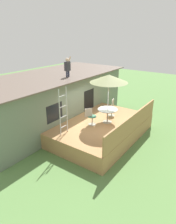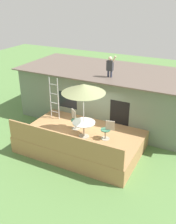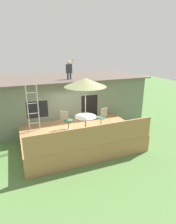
{
  "view_description": "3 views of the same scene",
  "coord_description": "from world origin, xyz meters",
  "px_view_note": "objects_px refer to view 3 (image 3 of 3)",
  "views": [
    {
      "loc": [
        -8.34,
        -5.15,
        5.29
      ],
      "look_at": [
        -0.23,
        0.64,
        1.31
      ],
      "focal_mm": 32.4,
      "sensor_mm": 36.0,
      "label": 1
    },
    {
      "loc": [
        5.1,
        -9.45,
        6.9
      ],
      "look_at": [
        -0.13,
        0.83,
        1.5
      ],
      "focal_mm": 41.8,
      "sensor_mm": 36.0,
      "label": 2
    },
    {
      "loc": [
        -2.78,
        -8.02,
        4.56
      ],
      "look_at": [
        0.65,
        0.44,
        1.48
      ],
      "focal_mm": 30.07,
      "sensor_mm": 36.0,
      "label": 3
    }
  ],
  "objects_px": {
    "patio_table": "(86,119)",
    "patio_umbrella": "(85,82)",
    "step_ladder": "(33,108)",
    "patio_chair_right": "(102,117)",
    "person_figure": "(69,68)",
    "patio_chair_left": "(67,120)"
  },
  "relations": [
    {
      "from": "patio_umbrella",
      "to": "person_figure",
      "type": "distance_m",
      "value": 2.74
    },
    {
      "from": "step_ladder",
      "to": "patio_table",
      "type": "bearing_deg",
      "value": -24.72
    },
    {
      "from": "patio_chair_right",
      "to": "step_ladder",
      "type": "bearing_deg",
      "value": -28.74
    },
    {
      "from": "patio_table",
      "to": "person_figure",
      "type": "xyz_separation_m",
      "value": [
        0.07,
        2.72,
        2.12
      ]
    },
    {
      "from": "person_figure",
      "to": "patio_umbrella",
      "type": "bearing_deg",
      "value": -91.52
    },
    {
      "from": "person_figure",
      "to": "patio_chair_left",
      "type": "xyz_separation_m",
      "value": [
        -0.84,
        -2.18,
        -2.25
      ]
    },
    {
      "from": "step_ladder",
      "to": "person_figure",
      "type": "relative_size",
      "value": 1.98
    },
    {
      "from": "patio_table",
      "to": "person_figure",
      "type": "relative_size",
      "value": 0.94
    },
    {
      "from": "step_ladder",
      "to": "patio_chair_left",
      "type": "xyz_separation_m",
      "value": [
        1.48,
        -0.5,
        -0.64
      ]
    },
    {
      "from": "patio_chair_right",
      "to": "patio_table",
      "type": "bearing_deg",
      "value": -0.0
    },
    {
      "from": "patio_umbrella",
      "to": "patio_chair_left",
      "type": "distance_m",
      "value": 2.11
    },
    {
      "from": "person_figure",
      "to": "patio_chair_left",
      "type": "distance_m",
      "value": 3.25
    },
    {
      "from": "patio_umbrella",
      "to": "patio_table",
      "type": "bearing_deg",
      "value": 116.57
    },
    {
      "from": "patio_table",
      "to": "patio_umbrella",
      "type": "bearing_deg",
      "value": -63.43
    },
    {
      "from": "patio_table",
      "to": "patio_chair_right",
      "type": "distance_m",
      "value": 1.07
    },
    {
      "from": "patio_umbrella",
      "to": "step_ladder",
      "type": "distance_m",
      "value": 2.77
    },
    {
      "from": "step_ladder",
      "to": "patio_chair_left",
      "type": "bearing_deg",
      "value": -18.71
    },
    {
      "from": "step_ladder",
      "to": "patio_chair_right",
      "type": "bearing_deg",
      "value": -12.87
    },
    {
      "from": "patio_table",
      "to": "person_figure",
      "type": "bearing_deg",
      "value": 88.48
    },
    {
      "from": "patio_chair_left",
      "to": "patio_umbrella",
      "type": "bearing_deg",
      "value": -0.0
    },
    {
      "from": "step_ladder",
      "to": "patio_chair_right",
      "type": "height_order",
      "value": "step_ladder"
    },
    {
      "from": "step_ladder",
      "to": "person_figure",
      "type": "distance_m",
      "value": 3.29
    }
  ]
}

